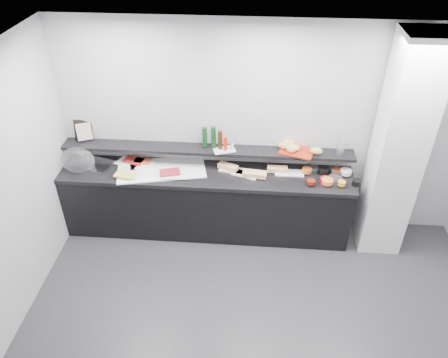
# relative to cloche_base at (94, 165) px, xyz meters

# --- Properties ---
(ground) EXTENTS (5.00, 5.00, 0.00)m
(ground) POSITION_rel_cloche_base_xyz_m (2.12, -1.74, -0.92)
(ground) COLOR #2D2D30
(ground) RESTS_ON ground
(back_wall) EXTENTS (5.00, 0.02, 2.70)m
(back_wall) POSITION_rel_cloche_base_xyz_m (2.12, 0.26, 0.43)
(back_wall) COLOR #A9ABB0
(back_wall) RESTS_ON ground
(ceiling) EXTENTS (5.00, 5.00, 0.00)m
(ceiling) POSITION_rel_cloche_base_xyz_m (2.12, -1.74, 1.78)
(ceiling) COLOR white
(ceiling) RESTS_ON back_wall
(column) EXTENTS (0.50, 0.50, 2.70)m
(column) POSITION_rel_cloche_base_xyz_m (3.62, -0.09, 0.43)
(column) COLOR silver
(column) RESTS_ON ground
(buffet_cabinet) EXTENTS (3.60, 0.60, 0.85)m
(buffet_cabinet) POSITION_rel_cloche_base_xyz_m (1.42, -0.04, -0.50)
(buffet_cabinet) COLOR black
(buffet_cabinet) RESTS_ON ground
(counter_top) EXTENTS (3.62, 0.62, 0.05)m
(counter_top) POSITION_rel_cloche_base_xyz_m (1.42, -0.04, -0.05)
(counter_top) COLOR black
(counter_top) RESTS_ON buffet_cabinet
(wall_shelf) EXTENTS (3.60, 0.25, 0.04)m
(wall_shelf) POSITION_rel_cloche_base_xyz_m (1.42, 0.14, 0.21)
(wall_shelf) COLOR black
(wall_shelf) RESTS_ON back_wall
(cloche_base) EXTENTS (0.52, 0.42, 0.04)m
(cloche_base) POSITION_rel_cloche_base_xyz_m (0.00, 0.00, 0.00)
(cloche_base) COLOR #B1B3B8
(cloche_base) RESTS_ON counter_top
(cloche_dome) EXTENTS (0.42, 0.28, 0.34)m
(cloche_dome) POSITION_rel_cloche_base_xyz_m (-0.16, -0.07, 0.11)
(cloche_dome) COLOR white
(cloche_dome) RESTS_ON cloche_base
(linen_runner) EXTENTS (1.16, 0.73, 0.01)m
(linen_runner) POSITION_rel_cloche_base_xyz_m (0.87, -0.01, -0.01)
(linen_runner) COLOR white
(linen_runner) RESTS_ON counter_top
(platter_meat_a) EXTENTS (0.35, 0.29, 0.01)m
(platter_meat_a) POSITION_rel_cloche_base_xyz_m (0.43, 0.08, 0.00)
(platter_meat_a) COLOR white
(platter_meat_a) RESTS_ON linen_runner
(food_meat_a) EXTENTS (0.28, 0.22, 0.02)m
(food_meat_a) POSITION_rel_cloche_base_xyz_m (0.49, 0.10, 0.02)
(food_meat_a) COLOR maroon
(food_meat_a) RESTS_ON platter_meat_a
(platter_salmon) EXTENTS (0.36, 0.29, 0.01)m
(platter_salmon) POSITION_rel_cloche_base_xyz_m (0.61, 0.04, 0.00)
(platter_salmon) COLOR white
(platter_salmon) RESTS_ON linen_runner
(food_salmon) EXTENTS (0.21, 0.15, 0.02)m
(food_salmon) POSITION_rel_cloche_base_xyz_m (0.60, 0.10, 0.02)
(food_salmon) COLOR #DC4B2D
(food_salmon) RESTS_ON platter_salmon
(platter_cheese) EXTENTS (0.34, 0.27, 0.01)m
(platter_cheese) POSITION_rel_cloche_base_xyz_m (0.50, -0.16, 0.00)
(platter_cheese) COLOR silver
(platter_cheese) RESTS_ON linen_runner
(food_cheese) EXTENTS (0.25, 0.19, 0.02)m
(food_cheese) POSITION_rel_cloche_base_xyz_m (0.46, -0.21, 0.02)
(food_cheese) COLOR #D3B952
(food_cheese) RESTS_ON platter_cheese
(platter_meat_b) EXTENTS (0.36, 0.26, 0.01)m
(platter_meat_b) POSITION_rel_cloche_base_xyz_m (1.06, -0.13, 0.00)
(platter_meat_b) COLOR white
(platter_meat_b) RESTS_ON linen_runner
(food_meat_b) EXTENTS (0.28, 0.21, 0.02)m
(food_meat_b) POSITION_rel_cloche_base_xyz_m (0.99, -0.12, 0.02)
(food_meat_b) COLOR maroon
(food_meat_b) RESTS_ON platter_meat_b
(sandwich_plate_left) EXTENTS (0.35, 0.20, 0.01)m
(sandwich_plate_left) POSITION_rel_cloche_base_xyz_m (1.75, 0.04, -0.01)
(sandwich_plate_left) COLOR silver
(sandwich_plate_left) RESTS_ON counter_top
(sandwich_food_left) EXTENTS (0.27, 0.19, 0.06)m
(sandwich_food_left) POSITION_rel_cloche_base_xyz_m (1.69, 0.06, 0.02)
(sandwich_food_left) COLOR #E6AE79
(sandwich_food_left) RESTS_ON sandwich_plate_left
(tongs_left) EXTENTS (0.14, 0.09, 0.01)m
(tongs_left) POSITION_rel_cloche_base_xyz_m (1.68, 0.03, -0.00)
(tongs_left) COLOR #B0B4B7
(tongs_left) RESTS_ON sandwich_plate_left
(sandwich_plate_mid) EXTENTS (0.35, 0.24, 0.01)m
(sandwich_plate_mid) POSITION_rel_cloche_base_xyz_m (1.90, -0.04, -0.01)
(sandwich_plate_mid) COLOR white
(sandwich_plate_mid) RESTS_ON counter_top
(sandwich_food_mid) EXTENTS (0.30, 0.14, 0.06)m
(sandwich_food_mid) POSITION_rel_cloche_base_xyz_m (2.02, -0.08, 0.02)
(sandwich_food_mid) COLOR tan
(sandwich_food_mid) RESTS_ON sandwich_plate_mid
(tongs_mid) EXTENTS (0.14, 0.09, 0.01)m
(tongs_mid) POSITION_rel_cloche_base_xyz_m (2.04, -0.09, -0.00)
(tongs_mid) COLOR silver
(tongs_mid) RESTS_ON sandwich_plate_mid
(sandwich_plate_right) EXTENTS (0.35, 0.15, 0.01)m
(sandwich_plate_right) POSITION_rel_cloche_base_xyz_m (2.44, 0.04, -0.01)
(sandwich_plate_right) COLOR white
(sandwich_plate_right) RESTS_ON counter_top
(sandwich_food_right) EXTENTS (0.25, 0.10, 0.06)m
(sandwich_food_right) POSITION_rel_cloche_base_xyz_m (2.30, 0.05, 0.02)
(sandwich_food_right) COLOR tan
(sandwich_food_right) RESTS_ON sandwich_plate_right
(tongs_right) EXTENTS (0.16, 0.01, 0.01)m
(tongs_right) POSITION_rel_cloche_base_xyz_m (2.38, 0.02, -0.00)
(tongs_right) COLOR #B1B2B8
(tongs_right) RESTS_ON sandwich_plate_right
(bowl_glass_fruit) EXTENTS (0.23, 0.23, 0.07)m
(bowl_glass_fruit) POSITION_rel_cloche_base_xyz_m (2.71, 0.09, 0.02)
(bowl_glass_fruit) COLOR silver
(bowl_glass_fruit) RESTS_ON counter_top
(fill_glass_fruit) EXTENTS (0.14, 0.14, 0.05)m
(fill_glass_fruit) POSITION_rel_cloche_base_xyz_m (2.66, 0.05, 0.03)
(fill_glass_fruit) COLOR orange
(fill_glass_fruit) RESTS_ON bowl_glass_fruit
(bowl_black_jam) EXTENTS (0.16, 0.16, 0.07)m
(bowl_black_jam) POSITION_rel_cloche_base_xyz_m (2.86, 0.07, 0.02)
(bowl_black_jam) COLOR black
(bowl_black_jam) RESTS_ON counter_top
(fill_black_jam) EXTENTS (0.14, 0.14, 0.05)m
(fill_black_jam) POSITION_rel_cloche_base_xyz_m (3.01, 0.07, 0.03)
(fill_black_jam) COLOR #531D0B
(fill_black_jam) RESTS_ON bowl_black_jam
(bowl_glass_cream) EXTENTS (0.17, 0.17, 0.07)m
(bowl_glass_cream) POSITION_rel_cloche_base_xyz_m (3.02, 0.07, 0.02)
(bowl_glass_cream) COLOR white
(bowl_glass_cream) RESTS_ON counter_top
(fill_glass_cream) EXTENTS (0.17, 0.17, 0.05)m
(fill_glass_cream) POSITION_rel_cloche_base_xyz_m (3.13, 0.06, 0.03)
(fill_glass_cream) COLOR white
(fill_glass_cream) RESTS_ON bowl_glass_cream
(bowl_red_jam) EXTENTS (0.14, 0.14, 0.07)m
(bowl_red_jam) POSITION_rel_cloche_base_xyz_m (2.86, -0.14, 0.02)
(bowl_red_jam) COLOR maroon
(bowl_red_jam) RESTS_ON counter_top
(fill_red_jam) EXTENTS (0.11, 0.11, 0.05)m
(fill_red_jam) POSITION_rel_cloche_base_xyz_m (2.69, -0.19, 0.03)
(fill_red_jam) COLOR #5C170D
(fill_red_jam) RESTS_ON bowl_red_jam
(bowl_glass_salmon) EXTENTS (0.20, 0.20, 0.07)m
(bowl_glass_salmon) POSITION_rel_cloche_base_xyz_m (2.97, -0.12, 0.02)
(bowl_glass_salmon) COLOR white
(bowl_glass_salmon) RESTS_ON counter_top
(fill_glass_salmon) EXTENTS (0.15, 0.15, 0.05)m
(fill_glass_salmon) POSITION_rel_cloche_base_xyz_m (2.88, -0.16, 0.03)
(fill_glass_salmon) COLOR orange
(fill_glass_salmon) RESTS_ON bowl_glass_salmon
(bowl_black_fruit) EXTENTS (0.13, 0.13, 0.07)m
(bowl_black_fruit) POSITION_rel_cloche_base_xyz_m (3.23, -0.14, 0.02)
(bowl_black_fruit) COLOR black
(bowl_black_fruit) RESTS_ON counter_top
(fill_black_fruit) EXTENTS (0.11, 0.11, 0.05)m
(fill_black_fruit) POSITION_rel_cloche_base_xyz_m (3.04, -0.19, 0.03)
(fill_black_fruit) COLOR orange
(fill_black_fruit) RESTS_ON bowl_black_fruit
(framed_print) EXTENTS (0.23, 0.08, 0.26)m
(framed_print) POSITION_rel_cloche_base_xyz_m (-0.15, 0.24, 0.36)
(framed_print) COLOR black
(framed_print) RESTS_ON wall_shelf
(print_art) EXTENTS (0.18, 0.12, 0.22)m
(print_art) POSITION_rel_cloche_base_xyz_m (-0.12, 0.19, 0.36)
(print_art) COLOR #D0A996
(print_art) RESTS_ON framed_print
(condiment_tray) EXTENTS (0.30, 0.24, 0.01)m
(condiment_tray) POSITION_rel_cloche_base_xyz_m (1.64, 0.10, 0.24)
(condiment_tray) COLOR white
(condiment_tray) RESTS_ON wall_shelf
(bottle_green_a) EXTENTS (0.06, 0.06, 0.26)m
(bottle_green_a) POSITION_rel_cloche_base_xyz_m (1.40, 0.16, 0.37)
(bottle_green_a) COLOR #103B17
(bottle_green_a) RESTS_ON condiment_tray
(bottle_brown) EXTENTS (0.06, 0.06, 0.24)m
(bottle_brown) POSITION_rel_cloche_base_xyz_m (1.59, 0.12, 0.36)
(bottle_brown) COLOR #371D0A
(bottle_brown) RESTS_ON condiment_tray
(bottle_green_b) EXTENTS (0.07, 0.07, 0.28)m
(bottle_green_b) POSITION_rel_cloche_base_xyz_m (1.51, 0.14, 0.38)
(bottle_green_b) COLOR #0F3817
(bottle_green_b) RESTS_ON condiment_tray
(bottle_hot) EXTENTS (0.06, 0.06, 0.18)m
(bottle_hot) POSITION_rel_cloche_base_xyz_m (1.65, 0.09, 0.33)
(bottle_hot) COLOR red
(bottle_hot) RESTS_ON condiment_tray
(shaker_salt) EXTENTS (0.03, 0.03, 0.07)m
(shaker_salt) POSITION_rel_cloche_base_xyz_m (1.73, 0.12, 0.28)
(shaker_salt) COLOR silver
(shaker_salt) RESTS_ON condiment_tray
(shaker_pepper) EXTENTS (0.05, 0.05, 0.07)m
(shaker_pepper) POSITION_rel_cloche_base_xyz_m (1.74, 0.13, 0.28)
(shaker_pepper) COLOR white
(shaker_pepper) RESTS_ON condiment_tray
(bread_tray) EXTENTS (0.47, 0.39, 0.02)m
(bread_tray) POSITION_rel_cloche_base_xyz_m (2.52, 0.14, 0.24)
(bread_tray) COLOR #A22411
(bread_tray) RESTS_ON wall_shelf
(bread_roll_nw) EXTENTS (0.14, 0.09, 0.08)m
(bread_roll_nw) POSITION_rel_cloche_base_xyz_m (2.35, 0.19, 0.29)
(bread_roll_nw) COLOR #CD874E
(bread_roll_nw) RESTS_ON bread_tray
(bread_roll_n) EXTENTS (0.16, 0.11, 0.08)m
(bread_roll_n) POSITION_rel_cloche_base_xyz_m (2.42, 0.24, 0.29)
(bread_roll_n) COLOR #D8A252
(bread_roll_n) RESTS_ON bread_tray
(bread_roll_s) EXTENTS (0.14, 0.11, 0.08)m
(bread_roll_s) POSITION_rel_cloche_base_xyz_m (2.44, 0.09, 0.29)
(bread_roll_s) COLOR #BA9847
(bread_roll_s) RESTS_ON bread_tray
(bread_roll_se) EXTENTS (0.16, 0.12, 0.08)m
(bread_roll_se) POSITION_rel_cloche_base_xyz_m (2.74, 0.08, 0.29)
(bread_roll_se) COLOR gold
(bread_roll_se) RESTS_ON bread_tray
(bread_roll_midw) EXTENTS (0.15, 0.10, 0.08)m
(bread_roll_midw) POSITION_rel_cloche_base_xyz_m (2.36, 0.17, 0.29)
(bread_roll_midw) COLOR tan
(bread_roll_midw) RESTS_ON bread_tray
(bread_roll_mide) EXTENTS (0.18, 0.15, 0.08)m
(bread_roll_mide) POSITION_rel_cloche_base_xyz_m (2.48, 0.14, 0.29)
(bread_roll_mide) COLOR tan
(bread_roll_mide) RESTS_ON bread_tray
(carafe) EXTENTS (0.11, 0.11, 0.30)m
(carafe) POSITION_rel_cloche_base_xyz_m (3.03, 0.11, 0.38)
(carafe) COLOR white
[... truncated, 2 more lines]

